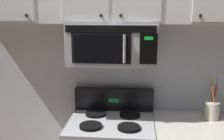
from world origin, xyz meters
name	(u,v)px	position (x,y,z in m)	size (l,w,h in m)	color
back_wall	(115,63)	(0.00, 0.79, 1.35)	(5.20, 0.10, 2.70)	silver
over_range_microwave	(113,44)	(0.00, 0.54, 1.58)	(0.76, 0.43, 0.35)	#B7BABF
utensil_crock_cream	(212,108)	(0.89, 0.56, 1.00)	(0.13, 0.13, 0.40)	beige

